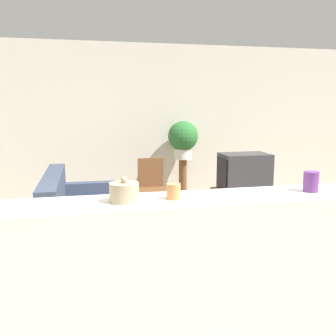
# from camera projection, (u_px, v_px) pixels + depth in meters

# --- Properties ---
(ground_plane) EXTENTS (14.00, 14.00, 0.00)m
(ground_plane) POSITION_uv_depth(u_px,v_px,m) (171.00, 300.00, 3.25)
(ground_plane) COLOR gray
(wall_back) EXTENTS (9.00, 0.06, 2.70)m
(wall_back) POSITION_uv_depth(u_px,v_px,m) (126.00, 125.00, 6.33)
(wall_back) COLOR beige
(wall_back) RESTS_ON ground_plane
(couch) EXTENTS (0.89, 1.76, 0.89)m
(couch) POSITION_uv_depth(u_px,v_px,m) (80.00, 222.00, 4.43)
(couch) COLOR #384256
(couch) RESTS_ON ground_plane
(tv_stand) EXTENTS (0.82, 0.53, 0.50)m
(tv_stand) POSITION_uv_depth(u_px,v_px,m) (243.00, 206.00, 5.35)
(tv_stand) COLOR brown
(tv_stand) RESTS_ON ground_plane
(television) EXTENTS (0.68, 0.46, 0.52)m
(television) POSITION_uv_depth(u_px,v_px,m) (244.00, 172.00, 5.26)
(television) COLOR #333338
(television) RESTS_ON tv_stand
(wooden_chair) EXTENTS (0.44, 0.44, 0.88)m
(wooden_chair) POSITION_uv_depth(u_px,v_px,m) (152.00, 185.00, 5.64)
(wooden_chair) COLOR brown
(wooden_chair) RESTS_ON ground_plane
(plant_stand) EXTENTS (0.14, 0.14, 0.79)m
(plant_stand) POSITION_uv_depth(u_px,v_px,m) (183.00, 182.00, 6.36)
(plant_stand) COLOR brown
(plant_stand) RESTS_ON ground_plane
(potted_plant) EXTENTS (0.50, 0.50, 0.64)m
(potted_plant) POSITION_uv_depth(u_px,v_px,m) (183.00, 138.00, 6.24)
(potted_plant) COLOR white
(potted_plant) RESTS_ON plant_stand
(foreground_counter) EXTENTS (2.45, 0.44, 1.08)m
(foreground_counter) POSITION_uv_depth(u_px,v_px,m) (195.00, 277.00, 2.50)
(foreground_counter) COLOR white
(foreground_counter) RESTS_ON ground_plane
(decorative_bowl) EXTENTS (0.18, 0.18, 0.16)m
(decorative_bowl) POSITION_uv_depth(u_px,v_px,m) (124.00, 192.00, 2.30)
(decorative_bowl) COLOR tan
(decorative_bowl) RESTS_ON foreground_counter
(candle_jar) EXTENTS (0.09, 0.09, 0.10)m
(candle_jar) POSITION_uv_depth(u_px,v_px,m) (173.00, 191.00, 2.37)
(candle_jar) COLOR #C6844C
(candle_jar) RESTS_ON foreground_counter
(coffee_tin) EXTENTS (0.10, 0.10, 0.14)m
(coffee_tin) POSITION_uv_depth(u_px,v_px,m) (311.00, 182.00, 2.58)
(coffee_tin) COLOR #66337F
(coffee_tin) RESTS_ON foreground_counter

